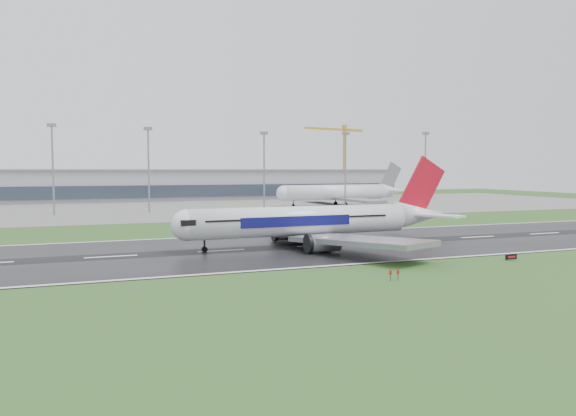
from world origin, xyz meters
name	(u,v)px	position (x,y,z in m)	size (l,w,h in m)	color
ground	(318,246)	(0.00, 0.00, 0.00)	(520.00, 520.00, 0.00)	#274F1D
runway	(318,246)	(0.00, 0.00, 0.05)	(400.00, 45.00, 0.10)	black
apron	(199,207)	(0.00, 125.00, 0.04)	(400.00, 130.00, 0.08)	slate
terminal	(177,185)	(0.00, 185.00, 7.50)	(240.00, 36.00, 15.00)	gray
main_airliner	(320,202)	(0.26, -0.24, 8.90)	(59.60, 56.76, 17.60)	white
parked_airliner	(340,184)	(59.04, 111.51, 9.22)	(62.40, 58.10, 18.29)	white
tower_crane	(344,160)	(105.09, 200.00, 21.55)	(43.56, 2.38, 43.10)	gold
runway_sign	(511,257)	(24.14, -27.41, 0.52)	(2.30, 0.26, 1.04)	black
floodmast_1	(53,171)	(-54.69, 100.00, 14.99)	(0.64, 0.64, 29.98)	gray
floodmast_2	(149,172)	(-22.96, 100.00, 14.83)	(0.64, 0.64, 29.67)	gray
floodmast_3	(264,172)	(20.81, 100.00, 14.54)	(0.64, 0.64, 29.09)	gray
floodmast_4	(345,171)	(56.00, 100.00, 14.91)	(0.64, 0.64, 29.81)	gray
floodmast_5	(425,170)	(94.78, 100.00, 15.37)	(0.64, 0.64, 30.74)	gray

